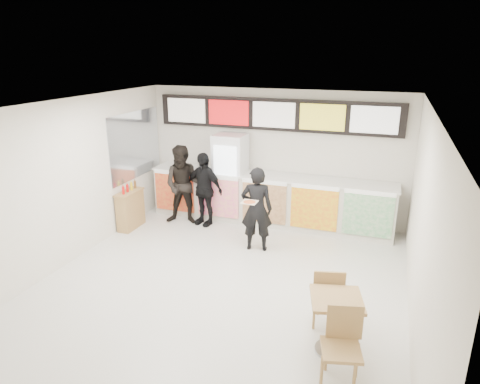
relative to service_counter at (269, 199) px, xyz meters
The scene contains 15 objects.
floor 3.15m from the service_counter, 90.00° to the right, with size 7.00×7.00×0.00m, color beige.
ceiling 3.93m from the service_counter, 90.00° to the right, with size 7.00×7.00×0.00m, color white.
wall_back 1.01m from the service_counter, 90.00° to the left, with size 6.00×6.00×0.00m, color silver.
wall_left 4.41m from the service_counter, 134.13° to the right, with size 7.00×7.00×0.00m, color silver.
wall_right 4.41m from the service_counter, 45.87° to the right, with size 7.00×7.00×0.00m, color silver.
service_counter is the anchor object (origin of this frame).
menu_board 1.90m from the service_counter, 90.00° to the left, with size 5.50×0.14×0.70m.
drinks_fridge 1.03m from the service_counter, behind, with size 0.70×0.67×2.00m.
mirror_panel 3.28m from the service_counter, 167.87° to the right, with size 0.01×2.00×1.50m, color #B2B7BF.
customer_main 1.43m from the service_counter, 83.95° to the right, with size 0.62×0.41×1.70m, color black.
customer_left 1.95m from the service_counter, 160.73° to the right, with size 0.88×0.69×1.82m, color black.
customer_mid 1.50m from the service_counter, 158.37° to the right, with size 0.98×0.41×1.68m, color black.
pizza_slice 1.94m from the service_counter, 85.41° to the right, with size 0.36×0.36×0.02m.
cafe_table 4.48m from the service_counter, 63.03° to the right, with size 0.84×1.70×0.96m.
condiment_ledge 3.11m from the service_counter, 155.33° to the right, with size 0.31×0.76×1.02m.
Camera 1 is at (2.45, -5.77, 3.80)m, focal length 32.00 mm.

